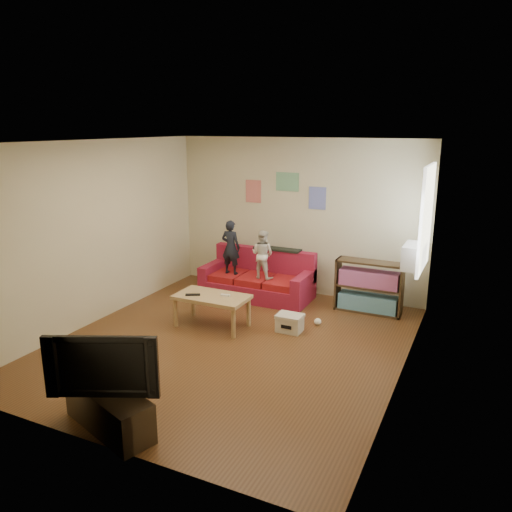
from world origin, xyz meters
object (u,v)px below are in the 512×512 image
at_px(child_b, 262,254).
at_px(bookshelf, 369,289).
at_px(sofa, 259,281).
at_px(tv_stand, 109,410).
at_px(child_a, 231,247).
at_px(file_box, 290,323).
at_px(television, 105,362).
at_px(coffee_table, 212,300).

distance_m(child_b, bookshelf, 1.82).
xyz_separation_m(sofa, tv_stand, (0.34, -4.20, -0.07)).
height_order(child_a, tv_stand, child_a).
distance_m(file_box, television, 3.13).
distance_m(child_a, tv_stand, 4.16).
bearing_deg(child_a, child_b, -179.34).
xyz_separation_m(sofa, file_box, (1.06, -1.21, -0.15)).
bearing_deg(child_b, child_a, 6.79).
bearing_deg(sofa, bookshelf, 1.74).
bearing_deg(television, child_b, 68.42).
bearing_deg(television, child_a, 76.80).
xyz_separation_m(child_b, tv_stand, (0.20, -4.03, -0.60)).
bearing_deg(tv_stand, file_box, 95.03).
relative_size(child_a, bookshelf, 0.90).
distance_m(sofa, child_a, 0.76).
bearing_deg(coffee_table, television, -81.73).
height_order(bookshelf, file_box, bookshelf).
height_order(child_b, bookshelf, child_b).
distance_m(child_b, television, 4.04).
bearing_deg(child_a, tv_stand, 101.83).
xyz_separation_m(coffee_table, television, (0.39, -2.67, 0.30)).
height_order(coffee_table, television, television).
height_order(sofa, child_b, child_b).
distance_m(child_b, coffee_table, 1.43).
distance_m(coffee_table, tv_stand, 2.71).
bearing_deg(child_b, bookshelf, -165.99).
distance_m(coffee_table, file_box, 1.19).
xyz_separation_m(sofa, coffee_table, (-0.04, -1.53, 0.14)).
distance_m(bookshelf, tv_stand, 4.53).
bearing_deg(child_b, tv_stand, 99.57).
xyz_separation_m(sofa, bookshelf, (1.90, 0.06, 0.10)).
xyz_separation_m(file_box, tv_stand, (-0.72, -2.98, 0.07)).
bearing_deg(child_b, sofa, -41.19).
height_order(child_a, coffee_table, child_a).
bearing_deg(television, coffee_table, 73.91).
xyz_separation_m(child_a, coffee_table, (0.41, -1.36, -0.45)).
distance_m(sofa, coffee_table, 1.53).
height_order(sofa, tv_stand, sofa).
xyz_separation_m(coffee_table, tv_stand, (0.39, -2.67, -0.21)).
bearing_deg(coffee_table, sofa, 88.33).
bearing_deg(sofa, television, -85.31).
height_order(tv_stand, television, television).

